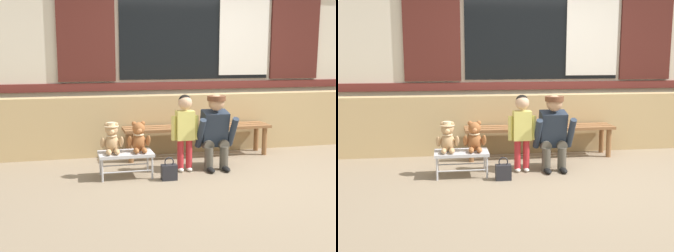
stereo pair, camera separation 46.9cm
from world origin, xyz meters
The scene contains 10 objects.
ground_plane centered at (0.00, 0.00, 0.00)m, with size 60.00×60.00×0.00m, color #84725B.
brick_low_wall centered at (0.00, 1.43, 0.42)m, with size 7.06×0.25×0.85m, color tan.
shop_facade centered at (0.00, 1.94, 1.83)m, with size 7.20×0.26×3.65m.
wooden_bench_long centered at (-0.20, 1.06, 0.37)m, with size 2.10×0.40×0.44m.
small_display_bench centered at (-1.33, 0.27, 0.27)m, with size 0.64×0.36×0.30m.
teddy_bear_with_hat centered at (-1.49, 0.28, 0.47)m, with size 0.28×0.27×0.36m.
teddy_bear_plain centered at (-1.17, 0.28, 0.46)m, with size 0.28×0.26×0.36m.
child_standing centered at (-0.58, 0.36, 0.59)m, with size 0.35×0.18×0.96m.
adult_crouching centered at (-0.17, 0.39, 0.48)m, with size 0.50×0.49×0.95m.
handbag_on_ground centered at (-0.86, 0.04, 0.10)m, with size 0.18×0.11×0.27m.
Camera 1 is at (-1.96, -4.60, 1.47)m, focal length 45.43 mm.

